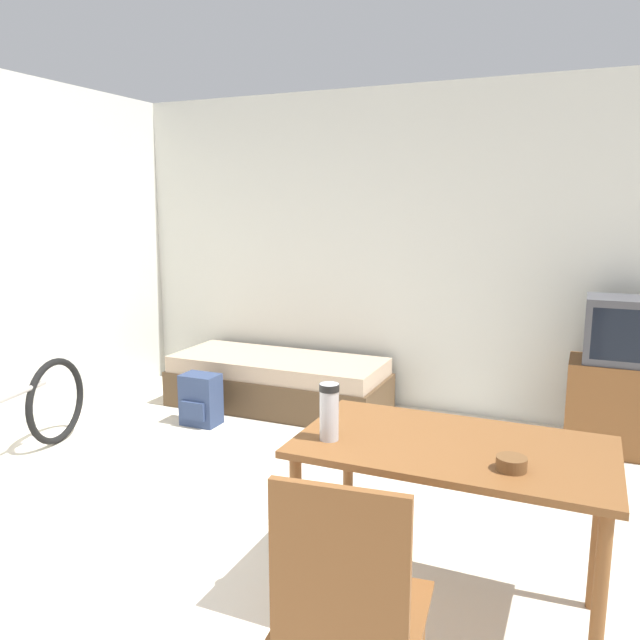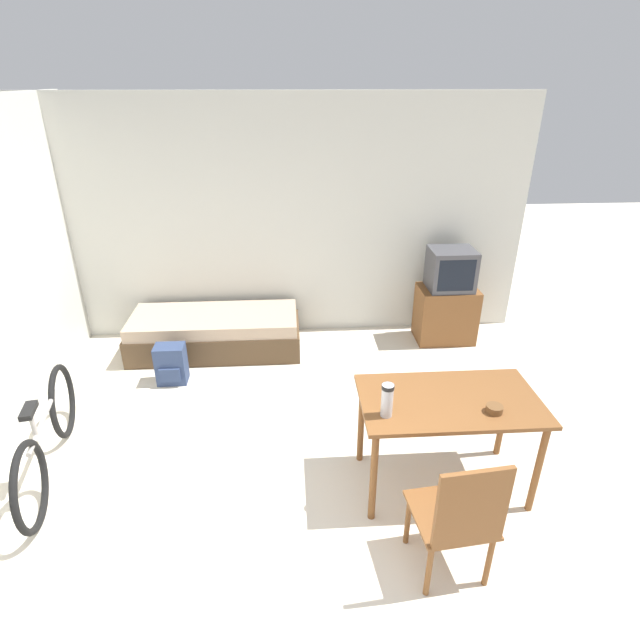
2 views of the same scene
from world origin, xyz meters
The scene contains 10 objects.
wall_back centered at (0.00, 3.63, 1.35)m, with size 5.63×0.06×2.70m.
wall_left centered at (-2.35, 1.80, 1.35)m, with size 0.06×4.60×2.70m.
daybed centered at (-0.75, 3.14, 0.22)m, with size 1.88×0.76×0.44m.
tv centered at (1.90, 3.24, 0.51)m, with size 0.66×0.45×1.11m.
dining_table centered at (1.20, 0.92, 0.68)m, with size 1.27×0.72×0.78m.
wooden_chair centered at (1.04, 0.12, 0.53)m, with size 0.50×0.50×0.96m.
bicycle centered at (-1.79, 1.24, 0.33)m, with size 0.34×1.64×0.73m.
thermos_flask centered at (0.71, 0.76, 0.91)m, with size 0.08×0.08×0.24m.
mate_bowl centered at (1.45, 0.75, 0.80)m, with size 0.11×0.11×0.05m.
backpack centered at (-1.12, 2.50, 0.20)m, with size 0.29×0.23×0.41m.
Camera 1 is at (1.66, -1.51, 1.74)m, focal length 35.00 mm.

